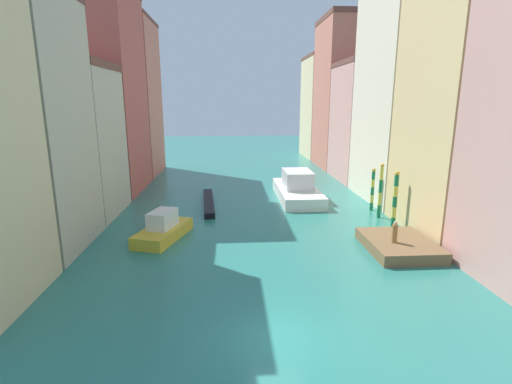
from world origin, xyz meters
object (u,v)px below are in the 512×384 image
Objects in this scene: person_on_dock at (395,233)px; gondola_black at (209,202)px; mooring_pole_2 at (373,189)px; mooring_pole_0 at (395,199)px; waterfront_dock at (399,245)px; motorboat_0 at (163,229)px; vaporetto_white at (297,189)px; mooring_pole_1 at (380,190)px.

person_on_dock is 0.15× the size of gondola_black.
mooring_pole_2 is at bearing 77.31° from person_on_dock.
mooring_pole_0 reaches higher than person_on_dock.
person_on_dock is 18.46m from gondola_black.
person_on_dock is at bearing -102.69° from mooring_pole_2.
mooring_pole_0 is (1.62, 4.75, 1.99)m from waterfront_dock.
mooring_pole_2 is at bearing 19.35° from motorboat_0.
vaporetto_white is at bearing 121.09° from mooring_pole_0.
mooring_pole_0 is 0.78× the size of motorboat_0.
mooring_pole_0 is 0.45× the size of vaporetto_white.
vaporetto_white reaches higher than motorboat_0.
mooring_pole_0 is at bearing 66.98° from person_on_dock.
vaporetto_white reaches higher than person_on_dock.
motorboat_0 reaches higher than gondola_black.
mooring_pole_1 is at bearing 12.63° from motorboat_0.
mooring_pole_0 is (2.21, 5.21, 0.93)m from person_on_dock.
person_on_dock is 0.14× the size of vaporetto_white.
mooring_pole_2 is 0.38× the size of vaporetto_white.
waterfront_dock reaches higher than gondola_black.
person_on_dock is at bearing -13.91° from motorboat_0.
person_on_dock is 0.31× the size of mooring_pole_0.
vaporetto_white is at bearing 13.02° from gondola_black.
mooring_pole_1 is (2.10, 7.92, 1.01)m from person_on_dock.
waterfront_dock is 1.19× the size of mooring_pole_0.
person_on_dock is 10.55m from mooring_pole_2.
gondola_black is at bearing 169.55° from mooring_pole_2.
mooring_pole_1 is at bearing -95.28° from mooring_pole_2.
mooring_pole_2 is 15.63m from gondola_black.
person_on_dock reaches higher than waterfront_dock.
person_on_dock is 0.30× the size of mooring_pole_1.
mooring_pole_1 reaches higher than person_on_dock.
person_on_dock reaches higher than motorboat_0.
mooring_pole_1 is 18.42m from motorboat_0.
mooring_pole_1 is at bearing 78.59° from waterfront_dock.
vaporetto_white is (-4.41, 14.75, 0.65)m from waterfront_dock.
motorboat_0 is (-2.84, -9.18, 0.46)m from gondola_black.
motorboat_0 is (-15.80, 3.91, -0.71)m from person_on_dock.
mooring_pole_1 is (-0.12, 2.72, 0.07)m from mooring_pole_0.
motorboat_0 is at bearing -107.19° from gondola_black.
gondola_black is (-13.55, 12.63, -0.11)m from waterfront_dock.
motorboat_0 is at bearing -167.37° from mooring_pole_1.
gondola_black is at bearing 72.81° from motorboat_0.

